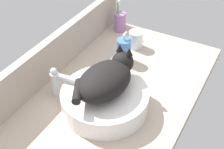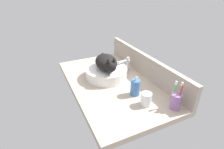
{
  "view_description": "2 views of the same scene",
  "coord_description": "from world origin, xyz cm",
  "px_view_note": "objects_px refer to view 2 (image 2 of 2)",
  "views": [
    {
      "loc": [
        -84.72,
        -46.59,
        89.03
      ],
      "look_at": [
        -1.4,
        -0.42,
        11.52
      ],
      "focal_mm": 50.0,
      "sensor_mm": 36.0,
      "label": 1
    },
    {
      "loc": [
        109.51,
        -51.71,
        70.87
      ],
      "look_at": [
        4.16,
        -2.09,
        8.86
      ],
      "focal_mm": 28.0,
      "sensor_mm": 36.0,
      "label": 2
    }
  ],
  "objects_px": {
    "faucet": "(127,64)",
    "cat": "(107,62)",
    "water_glass": "(146,100)",
    "soap_dispenser": "(135,87)",
    "sink_basin": "(106,73)",
    "toothbrush_cup": "(176,101)"
  },
  "relations": [
    {
      "from": "sink_basin",
      "to": "faucet",
      "type": "xyz_separation_m",
      "value": [
        -0.03,
        0.21,
        0.03
      ]
    },
    {
      "from": "sink_basin",
      "to": "cat",
      "type": "relative_size",
      "value": 1.08
    },
    {
      "from": "cat",
      "to": "soap_dispenser",
      "type": "bearing_deg",
      "value": 15.15
    },
    {
      "from": "faucet",
      "to": "water_glass",
      "type": "bearing_deg",
      "value": -14.56
    },
    {
      "from": "sink_basin",
      "to": "soap_dispenser",
      "type": "xyz_separation_m",
      "value": [
        0.32,
        0.08,
        0.02
      ]
    },
    {
      "from": "soap_dispenser",
      "to": "toothbrush_cup",
      "type": "xyz_separation_m",
      "value": [
        0.24,
        0.15,
        -0.0
      ]
    },
    {
      "from": "faucet",
      "to": "soap_dispenser",
      "type": "bearing_deg",
      "value": -19.78
    },
    {
      "from": "faucet",
      "to": "toothbrush_cup",
      "type": "xyz_separation_m",
      "value": [
        0.58,
        0.02,
        -0.02
      ]
    },
    {
      "from": "sink_basin",
      "to": "faucet",
      "type": "height_order",
      "value": "faucet"
    },
    {
      "from": "cat",
      "to": "toothbrush_cup",
      "type": "distance_m",
      "value": 0.59
    },
    {
      "from": "faucet",
      "to": "soap_dispenser",
      "type": "xyz_separation_m",
      "value": [
        0.34,
        -0.12,
        -0.01
      ]
    },
    {
      "from": "soap_dispenser",
      "to": "water_glass",
      "type": "distance_m",
      "value": 0.13
    },
    {
      "from": "cat",
      "to": "water_glass",
      "type": "xyz_separation_m",
      "value": [
        0.44,
        0.08,
        -0.1
      ]
    },
    {
      "from": "toothbrush_cup",
      "to": "sink_basin",
      "type": "bearing_deg",
      "value": -157.67
    },
    {
      "from": "sink_basin",
      "to": "water_glass",
      "type": "height_order",
      "value": "water_glass"
    },
    {
      "from": "sink_basin",
      "to": "water_glass",
      "type": "distance_m",
      "value": 0.46
    },
    {
      "from": "faucet",
      "to": "cat",
      "type": "bearing_deg",
      "value": -78.84
    },
    {
      "from": "sink_basin",
      "to": "toothbrush_cup",
      "type": "distance_m",
      "value": 0.6
    },
    {
      "from": "sink_basin",
      "to": "cat",
      "type": "distance_m",
      "value": 0.1
    },
    {
      "from": "cat",
      "to": "soap_dispenser",
      "type": "relative_size",
      "value": 2.15
    },
    {
      "from": "sink_basin",
      "to": "cat",
      "type": "xyz_separation_m",
      "value": [
        0.01,
        -0.0,
        0.1
      ]
    },
    {
      "from": "water_glass",
      "to": "sink_basin",
      "type": "bearing_deg",
      "value": -169.7
    }
  ]
}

